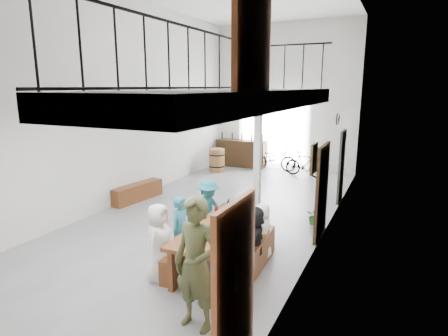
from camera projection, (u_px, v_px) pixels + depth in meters
The scene contains 24 objects.
floor at pixel (214, 214), 9.49m from camera, with size 12.00×12.00×0.00m, color slate.
room_walls at pixel (213, 69), 8.73m from camera, with size 12.00×12.00×12.00m.
gateway_portal at pixel (273, 133), 14.60m from camera, with size 2.80×0.08×2.80m, color white.
right_wall_decor at pixel (306, 172), 6.34m from camera, with size 0.07×8.28×5.07m.
balcony at pixel (239, 101), 5.27m from camera, with size 1.52×5.62×4.00m.
tasting_table at pixel (223, 230), 6.55m from camera, with size 1.08×2.47×0.79m.
bench_inner at pixel (190, 252), 6.83m from camera, with size 0.30×1.87×0.43m, color brown.
bench_wall at pixel (250, 261), 6.36m from camera, with size 0.29×2.24×0.52m, color brown.
tableware at pixel (228, 214), 6.70m from camera, with size 0.51×1.11×0.35m.
side_bench at pixel (137, 192), 10.59m from camera, with size 0.37×1.69×0.47m, color brown.
oak_barrel at pixel (217, 160), 14.11m from camera, with size 0.60×0.60×0.88m.
serving_counter at pixel (242, 153), 15.03m from camera, with size 2.01×0.56×1.06m, color #332211.
counter_bottles at pixel (242, 137), 14.90m from camera, with size 1.77×0.13×0.28m.
guest_left_a at pixel (159, 242), 6.18m from camera, with size 0.64×0.42×1.31m, color white.
guest_left_b at pixel (181, 230), 6.76m from camera, with size 0.46×0.30×1.26m, color #256E7C.
guest_left_c at pixel (196, 225), 7.17m from camera, with size 0.55×0.43×1.13m, color white.
guest_left_d at pixel (208, 210), 7.76m from camera, with size 0.85×0.49×1.31m, color #256E7C.
guest_right_a at pixel (238, 250), 5.94m from camera, with size 0.74×0.31×1.27m, color #B31E25.
guest_right_b at pixel (254, 239), 6.44m from camera, with size 1.10×0.35×1.19m, color black.
guest_right_c at pixel (262, 232), 6.93m from camera, with size 0.52×0.34×1.07m, color white.
host_standing at pixel (196, 265), 4.87m from camera, with size 0.66×0.43×1.80m, color #434929.
potted_plant at pixel (314, 216), 8.74m from camera, with size 0.36×0.31×0.40m, color #194C18.
bicycle_near at pixel (274, 158), 14.32m from camera, with size 0.61×1.76×0.93m, color black.
bicycle_far at pixel (305, 164), 13.33m from camera, with size 0.42×1.49×0.90m, color black.
Camera 1 is at (4.06, -8.05, 3.17)m, focal length 30.00 mm.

